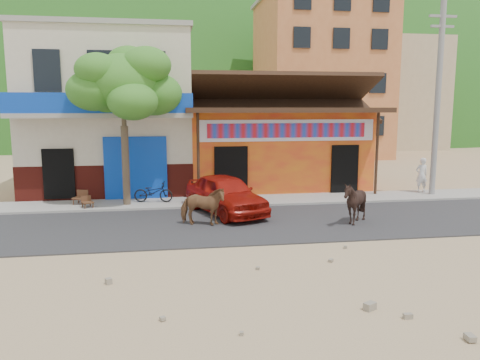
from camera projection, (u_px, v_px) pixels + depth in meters
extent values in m
plane|color=#9E825B|center=(279.00, 245.00, 13.05)|extent=(120.00, 120.00, 0.00)
cube|color=#28282B|center=(261.00, 223.00, 15.48)|extent=(60.00, 5.00, 0.04)
cube|color=gray|center=(244.00, 201.00, 18.89)|extent=(60.00, 2.00, 0.12)
cube|color=orange|center=(271.00, 149.00, 22.84)|extent=(8.00, 6.00, 3.60)
cube|color=beige|center=(112.00, 114.00, 21.43)|extent=(7.00, 6.00, 7.00)
cube|color=#CC723F|center=(319.00, 79.00, 36.93)|extent=(9.00, 9.00, 12.00)
cube|color=tan|center=(390.00, 95.00, 44.31)|extent=(8.00, 8.00, 10.00)
ellipsoid|color=#194C14|center=(183.00, 59.00, 79.53)|extent=(100.00, 40.00, 24.00)
cylinder|color=gray|center=(438.00, 100.00, 19.52)|extent=(0.24, 0.24, 8.00)
imported|color=brown|center=(202.00, 206.00, 15.01)|extent=(1.61, 1.03, 1.26)
imported|color=black|center=(355.00, 203.00, 15.20)|extent=(1.35, 1.22, 1.40)
imported|color=#9D130B|center=(225.00, 194.00, 16.73)|extent=(2.99, 4.44, 1.40)
imported|color=black|center=(153.00, 192.00, 18.34)|extent=(1.59, 0.79, 0.80)
imported|color=silver|center=(422.00, 175.00, 20.53)|extent=(0.56, 0.38, 1.51)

